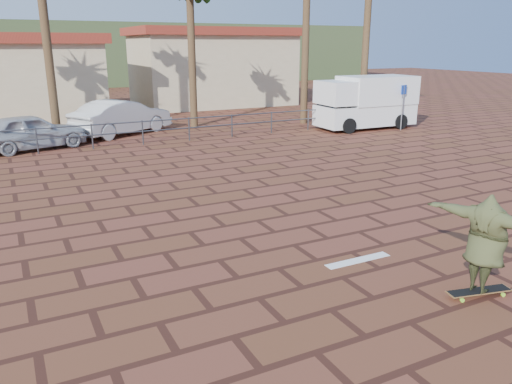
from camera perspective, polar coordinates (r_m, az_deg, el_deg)
ground at (r=10.35m, az=4.38°, el=-6.08°), size 120.00×120.00×0.00m
paint_stripe at (r=9.82m, az=11.57°, el=-7.65°), size 1.40×0.22×0.01m
guardrail at (r=21.01m, az=-12.85°, el=7.12°), size 24.06×0.06×1.00m
building_east at (r=34.70m, az=-4.99°, el=14.12°), size 10.60×6.60×5.00m
hill_front at (r=58.36m, az=-22.69°, el=14.37°), size 70.00×18.00×6.00m
longboard at (r=9.08m, az=24.12°, el=-10.32°), size 1.13×0.48×0.11m
skateboarder at (r=8.76m, az=24.76°, el=-5.37°), size 1.04×2.10×1.65m
campervan at (r=25.18m, az=12.50°, el=10.10°), size 4.87×2.24×2.49m
car_silver at (r=21.41m, az=-24.34°, el=6.30°), size 4.42×2.73×1.40m
car_white at (r=23.74m, az=-15.08°, el=8.27°), size 4.98×3.74×1.57m
street_sign at (r=24.99m, az=16.46°, el=10.18°), size 0.42×0.16×2.13m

